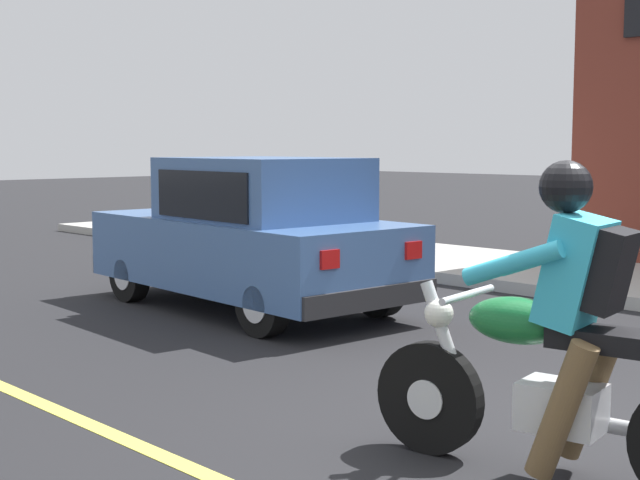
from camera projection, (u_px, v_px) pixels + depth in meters
ground_plane at (609, 453)px, 4.92m from camera, size 80.00×80.00×0.00m
sidewalk_curb at (599, 280)px, 10.81m from camera, size 2.60×22.00×0.14m
lane_stripe at (47, 405)px, 5.80m from camera, size 0.12×19.80×0.01m
motorcycle_with_rider at (558, 350)px, 4.43m from camera, size 0.67×2.01×1.62m
car_hatchback at (251, 236)px, 9.14m from camera, size 1.87×3.87×1.57m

